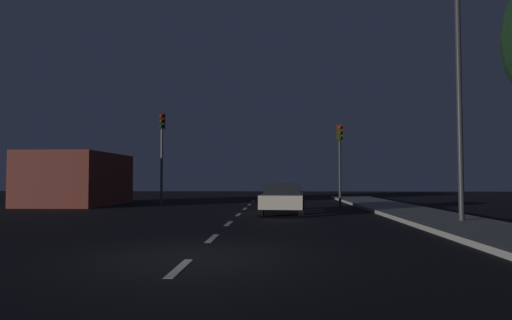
% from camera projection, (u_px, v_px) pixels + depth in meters
% --- Properties ---
extents(ground_plane, '(80.00, 80.00, 0.00)m').
position_uv_depth(ground_plane, '(231.00, 222.00, 15.68)').
color(ground_plane, black).
extents(sidewalk_curb_right, '(3.00, 40.00, 0.15)m').
position_uv_depth(sidewalk_curb_right, '(445.00, 221.00, 15.32)').
color(sidewalk_curb_right, gray).
rests_on(sidewalk_curb_right, ground_plane).
extents(lane_stripe_nearest, '(0.16, 1.60, 0.01)m').
position_uv_depth(lane_stripe_nearest, '(179.00, 268.00, 7.50)').
color(lane_stripe_nearest, silver).
rests_on(lane_stripe_nearest, ground_plane).
extents(lane_stripe_second, '(0.16, 1.60, 0.01)m').
position_uv_depth(lane_stripe_second, '(212.00, 238.00, 11.29)').
color(lane_stripe_second, silver).
rests_on(lane_stripe_second, ground_plane).
extents(lane_stripe_third, '(0.16, 1.60, 0.01)m').
position_uv_depth(lane_stripe_third, '(229.00, 223.00, 15.08)').
color(lane_stripe_third, silver).
rests_on(lane_stripe_third, ground_plane).
extents(lane_stripe_fourth, '(0.16, 1.60, 0.01)m').
position_uv_depth(lane_stripe_fourth, '(238.00, 214.00, 18.87)').
color(lane_stripe_fourth, silver).
rests_on(lane_stripe_fourth, ground_plane).
extents(lane_stripe_fifth, '(0.16, 1.60, 0.01)m').
position_uv_depth(lane_stripe_fifth, '(245.00, 209.00, 22.66)').
color(lane_stripe_fifth, silver).
rests_on(lane_stripe_fifth, ground_plane).
extents(lane_stripe_sixth, '(0.16, 1.60, 0.01)m').
position_uv_depth(lane_stripe_sixth, '(250.00, 204.00, 26.46)').
color(lane_stripe_sixth, silver).
rests_on(lane_stripe_sixth, ground_plane).
extents(lane_stripe_seventh, '(0.16, 1.60, 0.01)m').
position_uv_depth(lane_stripe_seventh, '(253.00, 201.00, 30.25)').
color(lane_stripe_seventh, silver).
rests_on(lane_stripe_seventh, ground_plane).
extents(traffic_signal_left, '(0.32, 0.38, 5.30)m').
position_uv_depth(traffic_signal_left, '(162.00, 141.00, 25.24)').
color(traffic_signal_left, '#4C4C51').
rests_on(traffic_signal_left, ground_plane).
extents(traffic_signal_right, '(0.32, 0.38, 4.58)m').
position_uv_depth(traffic_signal_right, '(340.00, 149.00, 24.73)').
color(traffic_signal_right, '#2D2D30').
rests_on(traffic_signal_right, ground_plane).
extents(car_stopped_ahead, '(2.09, 4.60, 1.33)m').
position_uv_depth(car_stopped_ahead, '(283.00, 198.00, 19.32)').
color(car_stopped_ahead, beige).
rests_on(car_stopped_ahead, ground_plane).
extents(street_lamp_right, '(1.77, 0.36, 7.98)m').
position_uv_depth(street_lamp_right, '(452.00, 84.00, 14.84)').
color(street_lamp_right, '#2D2D30').
rests_on(street_lamp_right, ground_plane).
extents(storefront_left, '(4.35, 6.94, 3.05)m').
position_uv_depth(storefront_left, '(78.00, 179.00, 26.11)').
color(storefront_left, maroon).
rests_on(storefront_left, ground_plane).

